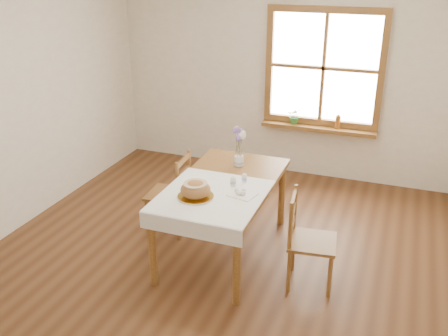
# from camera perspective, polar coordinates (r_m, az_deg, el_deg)

# --- Properties ---
(ground) EXTENTS (5.00, 5.00, 0.00)m
(ground) POSITION_cam_1_polar(r_m,az_deg,el_deg) (4.84, -1.27, -11.16)
(ground) COLOR brown
(ground) RESTS_ON ground
(room_walls) EXTENTS (4.60, 5.10, 2.65)m
(room_walls) POSITION_cam_1_polar(r_m,az_deg,el_deg) (4.13, -1.48, 8.79)
(room_walls) COLOR white
(room_walls) RESTS_ON ground
(window) EXTENTS (1.46, 0.08, 1.46)m
(window) POSITION_cam_1_polar(r_m,az_deg,el_deg) (6.39, 11.33, 11.15)
(window) COLOR olive
(window) RESTS_ON ground
(window_sill) EXTENTS (1.46, 0.20, 0.05)m
(window_sill) POSITION_cam_1_polar(r_m,az_deg,el_deg) (6.52, 10.70, 4.50)
(window_sill) COLOR olive
(window_sill) RESTS_ON ground
(dining_table) EXTENTS (0.90, 1.60, 0.75)m
(dining_table) POSITION_cam_1_polar(r_m,az_deg,el_deg) (4.75, -0.00, -2.61)
(dining_table) COLOR olive
(dining_table) RESTS_ON ground
(table_linen) EXTENTS (0.91, 0.99, 0.01)m
(table_linen) POSITION_cam_1_polar(r_m,az_deg,el_deg) (4.46, -1.38, -3.15)
(table_linen) COLOR white
(table_linen) RESTS_ON dining_table
(chair_left) EXTENTS (0.46, 0.44, 0.87)m
(chair_left) POSITION_cam_1_polar(r_m,az_deg,el_deg) (5.26, -6.43, -2.85)
(chair_left) COLOR olive
(chair_left) RESTS_ON ground
(chair_right) EXTENTS (0.47, 0.46, 0.87)m
(chair_right) POSITION_cam_1_polar(r_m,az_deg,el_deg) (4.47, 10.08, -8.15)
(chair_right) COLOR olive
(chair_right) RESTS_ON ground
(bread_plate) EXTENTS (0.38, 0.38, 0.02)m
(bread_plate) POSITION_cam_1_polar(r_m,az_deg,el_deg) (4.41, -3.26, -3.28)
(bread_plate) COLOR silver
(bread_plate) RESTS_ON table_linen
(bread_loaf) EXTENTS (0.27, 0.27, 0.15)m
(bread_loaf) POSITION_cam_1_polar(r_m,az_deg,el_deg) (4.38, -3.28, -2.32)
(bread_loaf) COLOR #976535
(bread_loaf) RESTS_ON bread_plate
(egg_napkin) EXTENTS (0.26, 0.24, 0.01)m
(egg_napkin) POSITION_cam_1_polar(r_m,az_deg,el_deg) (4.45, 2.12, -3.05)
(egg_napkin) COLOR white
(egg_napkin) RESTS_ON table_linen
(eggs) EXTENTS (0.20, 0.19, 0.04)m
(eggs) POSITION_cam_1_polar(r_m,az_deg,el_deg) (4.44, 2.13, -2.77)
(eggs) COLOR silver
(eggs) RESTS_ON egg_napkin
(salt_shaker) EXTENTS (0.06, 0.06, 0.10)m
(salt_shaker) POSITION_cam_1_polar(r_m,az_deg,el_deg) (4.60, 1.05, -1.54)
(salt_shaker) COLOR silver
(salt_shaker) RESTS_ON table_linen
(pepper_shaker) EXTENTS (0.05, 0.05, 0.09)m
(pepper_shaker) POSITION_cam_1_polar(r_m,az_deg,el_deg) (4.68, 2.33, -1.14)
(pepper_shaker) COLOR silver
(pepper_shaker) RESTS_ON table_linen
(flower_vase) EXTENTS (0.10, 0.10, 0.11)m
(flower_vase) POSITION_cam_1_polar(r_m,az_deg,el_deg) (5.07, 1.71, 0.78)
(flower_vase) COLOR silver
(flower_vase) RESTS_ON dining_table
(lavender_bouquet) EXTENTS (0.17, 0.17, 0.32)m
(lavender_bouquet) POSITION_cam_1_polar(r_m,az_deg,el_deg) (4.99, 1.73, 3.01)
(lavender_bouquet) COLOR #7A5CA3
(lavender_bouquet) RESTS_ON flower_vase
(potted_plant) EXTENTS (0.19, 0.21, 0.16)m
(potted_plant) POSITION_cam_1_polar(r_m,az_deg,el_deg) (6.54, 8.12, 5.72)
(potted_plant) COLOR #387B31
(potted_plant) RESTS_ON window_sill
(amber_bottle) EXTENTS (0.07, 0.07, 0.18)m
(amber_bottle) POSITION_cam_1_polar(r_m,az_deg,el_deg) (6.45, 12.89, 5.20)
(amber_bottle) COLOR #A65E1E
(amber_bottle) RESTS_ON window_sill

